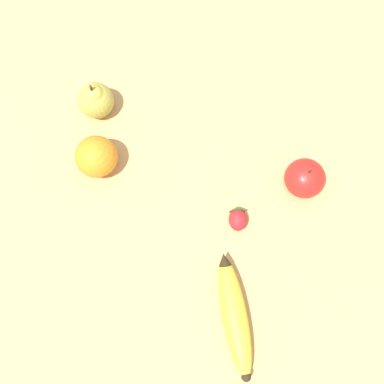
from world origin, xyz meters
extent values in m
plane|color=tan|center=(0.00, 0.00, 0.00)|extent=(3.00, 3.00, 0.00)
ellipsoid|color=yellow|center=(-0.17, 0.12, 0.02)|extent=(0.16, 0.19, 0.04)
cone|color=#2D2314|center=(-0.11, 0.04, 0.03)|extent=(0.04, 0.04, 0.03)
sphere|color=#2D2314|center=(-0.23, 0.20, 0.02)|extent=(0.02, 0.02, 0.02)
sphere|color=orange|center=(0.19, -0.03, 0.04)|extent=(0.08, 0.08, 0.08)
sphere|color=#B7AD47|center=(0.25, -0.13, 0.04)|extent=(0.07, 0.07, 0.07)
sphere|color=#B7AD47|center=(0.25, -0.13, 0.06)|extent=(0.04, 0.04, 0.04)
cylinder|color=#4C3319|center=(0.25, -0.13, 0.08)|extent=(0.01, 0.01, 0.02)
ellipsoid|color=red|center=(-0.10, -0.04, 0.02)|extent=(0.05, 0.05, 0.03)
cone|color=#3D8438|center=(-0.10, -0.06, 0.02)|extent=(0.03, 0.02, 0.03)
ellipsoid|color=red|center=(-0.19, -0.16, 0.03)|extent=(0.08, 0.08, 0.07)
cylinder|color=#4C3319|center=(-0.19, -0.16, 0.08)|extent=(0.00, 0.00, 0.01)
camera|label=1|loc=(-0.11, 0.17, 0.83)|focal=42.00mm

